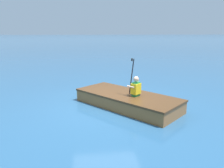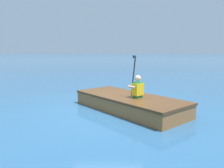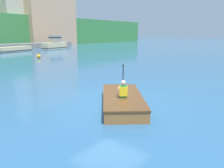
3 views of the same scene
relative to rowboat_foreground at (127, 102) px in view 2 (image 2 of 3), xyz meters
The scene contains 3 objects.
ground_plane 0.66m from the rowboat_foreground, 88.64° to the left, with size 300.00×300.00×0.00m, color #28567F.
rowboat_foreground is the anchor object (origin of this frame).
person_paddler 0.62m from the rowboat_foreground, 138.99° to the right, with size 0.46×0.46×1.18m.
Camera 2 is at (-6.37, -0.27, 1.74)m, focal length 35.00 mm.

